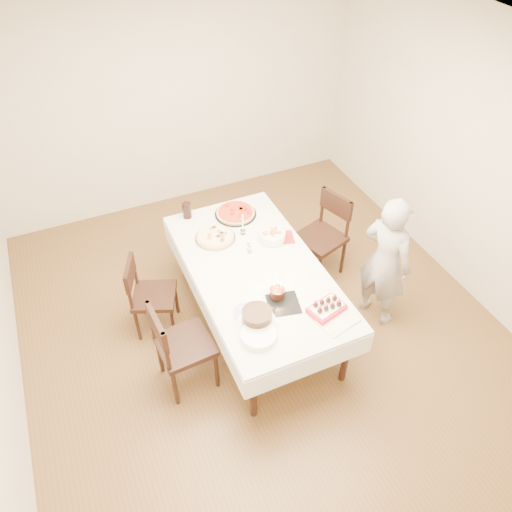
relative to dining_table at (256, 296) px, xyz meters
name	(u,v)px	position (x,y,z in m)	size (l,w,h in m)	color
floor	(260,326)	(0.01, -0.08, -0.38)	(5.00, 5.00, 0.00)	brown
wall_back	(173,99)	(0.01, 2.42, 0.98)	(4.50, 0.04, 2.70)	beige
wall_front	(474,512)	(0.01, -2.58, 0.98)	(4.50, 0.04, 2.70)	beige
wall_right	(474,162)	(2.26, -0.08, 0.98)	(0.04, 5.00, 2.70)	beige
ceiling	(263,56)	(0.01, -0.08, 2.33)	(5.00, 5.00, 0.00)	white
dining_table	(256,296)	(0.00, 0.00, 0.00)	(1.14, 2.14, 0.75)	white
chair_right_savory	(320,238)	(0.92, 0.40, 0.10)	(0.49, 0.49, 0.96)	black
chair_left_savory	(154,296)	(-0.91, 0.35, 0.05)	(0.43, 0.43, 0.85)	black
chair_left_dessert	(185,345)	(-0.83, -0.37, 0.11)	(0.49, 0.49, 0.96)	black
person	(385,262)	(1.16, -0.39, 0.34)	(0.52, 0.34, 1.44)	#A29D98
pizza_white	(215,237)	(-0.20, 0.54, 0.40)	(0.40, 0.40, 0.04)	beige
pizza_pepperoni	(236,213)	(0.13, 0.82, 0.40)	(0.43, 0.43, 0.04)	red
red_placemat	(283,238)	(0.42, 0.28, 0.38)	(0.21, 0.21, 0.01)	#B21E1E
pasta_bowl	(272,236)	(0.31, 0.30, 0.42)	(0.25, 0.25, 0.08)	white
taper_candle	(243,224)	(0.08, 0.50, 0.50)	(0.05, 0.05, 0.24)	white
shaker_pair	(250,250)	(0.03, 0.21, 0.41)	(0.07, 0.07, 0.08)	white
cola_glass	(187,210)	(-0.33, 0.98, 0.46)	(0.09, 0.09, 0.17)	black
layer_cake	(257,317)	(-0.25, -0.59, 0.44)	(0.32, 0.32, 0.13)	#361E0D
cake_board	(283,304)	(0.03, -0.50, 0.38)	(0.27, 0.27, 0.01)	black
birthday_cake	(277,290)	(0.02, -0.40, 0.46)	(0.13, 0.13, 0.14)	#36190E
strawberry_box	(327,308)	(0.33, -0.72, 0.41)	(0.30, 0.20, 0.08)	red
box_lid	(338,321)	(0.36, -0.86, 0.38)	(0.33, 0.22, 0.03)	beige
plate_stack	(259,336)	(-0.31, -0.75, 0.40)	(0.29, 0.29, 0.06)	white
china_plate	(247,312)	(-0.29, -0.47, 0.38)	(0.23, 0.23, 0.01)	white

